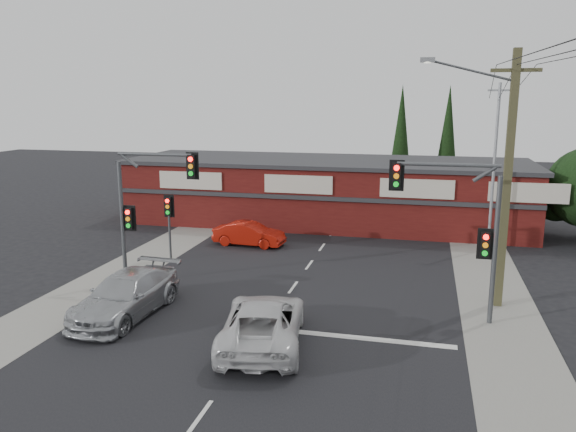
% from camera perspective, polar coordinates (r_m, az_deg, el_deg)
% --- Properties ---
extents(ground, '(120.00, 120.00, 0.00)m').
position_cam_1_polar(ground, '(22.07, -1.39, -9.88)').
color(ground, black).
rests_on(ground, ground).
extents(road_strip, '(14.00, 70.00, 0.01)m').
position_cam_1_polar(road_strip, '(26.64, 1.44, -6.01)').
color(road_strip, black).
rests_on(road_strip, ground).
extents(verge_left, '(3.00, 70.00, 0.02)m').
position_cam_1_polar(verge_left, '(29.56, -14.93, -4.60)').
color(verge_left, gray).
rests_on(verge_left, ground).
extents(verge_right, '(3.00, 70.00, 0.02)m').
position_cam_1_polar(verge_right, '(26.27, 20.00, -7.00)').
color(verge_right, gray).
rests_on(verge_right, ground).
extents(stop_line, '(6.50, 0.35, 0.01)m').
position_cam_1_polar(stop_line, '(20.10, 7.34, -12.18)').
color(stop_line, silver).
rests_on(stop_line, ground).
extents(white_suv, '(3.53, 5.98, 1.56)m').
position_cam_1_polar(white_suv, '(19.25, -2.55, -10.74)').
color(white_suv, silver).
rests_on(white_suv, ground).
extents(silver_suv, '(2.56, 5.68, 1.62)m').
position_cam_1_polar(silver_suv, '(22.50, -16.16, -7.74)').
color(silver_suv, '#A9ACAE').
rests_on(silver_suv, ground).
extents(red_sedan, '(4.13, 1.70, 1.33)m').
position_cam_1_polar(red_sedan, '(31.85, -3.97, -1.82)').
color(red_sedan, '#AC160A').
rests_on(red_sedan, ground).
extents(lane_dashes, '(0.12, 33.33, 0.01)m').
position_cam_1_polar(lane_dashes, '(20.17, -3.02, -12.01)').
color(lane_dashes, silver).
rests_on(lane_dashes, ground).
extents(shop_building, '(27.30, 8.40, 4.22)m').
position_cam_1_polar(shop_building, '(37.80, 3.88, 2.61)').
color(shop_building, '#49100E').
rests_on(shop_building, ground).
extents(conifer_near, '(1.80, 1.80, 9.25)m').
position_cam_1_polar(conifer_near, '(43.91, 11.40, 8.08)').
color(conifer_near, '#2D2116').
rests_on(conifer_near, ground).
extents(conifer_far, '(1.80, 1.80, 9.25)m').
position_cam_1_polar(conifer_far, '(45.89, 15.93, 8.02)').
color(conifer_far, '#2D2116').
rests_on(conifer_far, ground).
extents(traffic_mast_left, '(3.77, 0.27, 5.97)m').
position_cam_1_polar(traffic_mast_left, '(25.15, -14.50, 1.75)').
color(traffic_mast_left, '#47494C').
rests_on(traffic_mast_left, ground).
extents(traffic_mast_right, '(3.96, 0.27, 5.97)m').
position_cam_1_polar(traffic_mast_right, '(21.26, 17.45, -0.17)').
color(traffic_mast_right, '#47494C').
rests_on(traffic_mast_right, ground).
extents(pedestal_signal, '(0.55, 0.27, 3.38)m').
position_cam_1_polar(pedestal_signal, '(29.27, -12.00, 0.22)').
color(pedestal_signal, '#47494C').
rests_on(pedestal_signal, ground).
extents(utility_pole, '(4.38, 0.59, 10.00)m').
position_cam_1_polar(utility_pole, '(23.13, 21.11, 4.16)').
color(utility_pole, '#4D492B').
rests_on(utility_pole, ground).
extents(steel_pole, '(1.20, 0.16, 9.00)m').
position_cam_1_polar(steel_pole, '(32.17, 20.21, 4.92)').
color(steel_pole, gray).
rests_on(steel_pole, ground).
extents(power_lines, '(2.01, 29.00, 1.22)m').
position_cam_1_polar(power_lines, '(17.61, 24.56, 13.65)').
color(power_lines, black).
rests_on(power_lines, ground).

